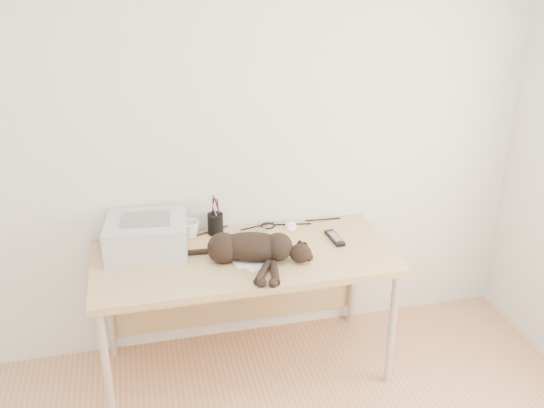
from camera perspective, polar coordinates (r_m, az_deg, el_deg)
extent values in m
plane|color=silver|center=(3.35, -3.98, 6.53)|extent=(3.50, 0.00, 3.50)
cube|color=tan|center=(3.25, -2.62, -5.14)|extent=(1.60, 0.70, 0.04)
cylinder|color=#BCBCBF|center=(3.18, -15.29, -14.92)|extent=(0.04, 0.04, 0.70)
cylinder|color=#BCBCBF|center=(3.41, 11.24, -11.48)|extent=(0.04, 0.04, 0.70)
cylinder|color=#BCBCBF|center=(3.67, -15.17, -9.12)|extent=(0.04, 0.04, 0.70)
cylinder|color=#BCBCBF|center=(3.87, 7.67, -6.55)|extent=(0.04, 0.04, 0.70)
cube|color=tan|center=(3.69, -3.50, -7.06)|extent=(1.48, 0.02, 0.60)
cube|color=#B6B6BB|center=(3.30, -11.68, -2.96)|extent=(0.46, 0.40, 0.19)
cube|color=black|center=(3.29, -11.69, -2.81)|extent=(0.36, 0.06, 0.11)
cube|color=slate|center=(3.25, -11.82, -1.39)|extent=(0.27, 0.21, 0.01)
cube|color=white|center=(3.23, -0.80, -4.90)|extent=(0.36, 0.32, 0.00)
cube|color=white|center=(3.24, -1.40, -4.74)|extent=(0.34, 0.27, 0.00)
ellipsoid|color=black|center=(3.15, -1.81, -4.07)|extent=(0.41, 0.26, 0.16)
sphere|color=black|center=(3.16, -4.63, -4.15)|extent=(0.17, 0.17, 0.17)
ellipsoid|color=black|center=(3.14, 2.71, -4.65)|extent=(0.14, 0.13, 0.10)
cone|color=black|center=(3.17, 2.64, -3.59)|extent=(0.05, 0.06, 0.05)
cone|color=black|center=(3.16, 3.14, -3.75)|extent=(0.05, 0.06, 0.05)
cylinder|color=black|center=(3.05, -0.81, -6.34)|extent=(0.10, 0.22, 0.04)
cylinder|color=black|center=(3.05, 0.24, -6.38)|extent=(0.10, 0.22, 0.04)
cylinder|color=black|center=(3.26, -7.16, -4.50)|extent=(0.24, 0.10, 0.03)
imported|color=white|center=(3.44, -7.69, -2.38)|extent=(0.14, 0.14, 0.10)
cylinder|color=black|center=(3.45, -5.35, -1.87)|extent=(0.09, 0.09, 0.12)
cylinder|color=#990C0C|center=(3.42, -5.62, -0.64)|extent=(0.01, 0.01, 0.17)
cylinder|color=navy|center=(3.43, -5.21, -0.52)|extent=(0.01, 0.01, 0.17)
cylinder|color=black|center=(3.41, -5.37, -0.71)|extent=(0.01, 0.01, 0.17)
cube|color=slate|center=(3.40, -0.96, -3.11)|extent=(0.08, 0.20, 0.02)
cube|color=black|center=(3.41, 5.92, -3.21)|extent=(0.06, 0.19, 0.02)
ellipsoid|color=white|center=(3.53, 1.79, -1.90)|extent=(0.09, 0.13, 0.04)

